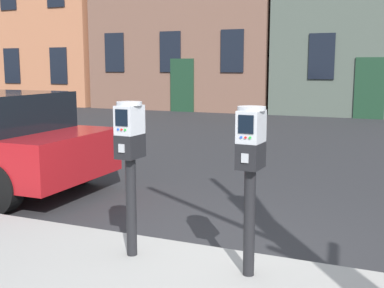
% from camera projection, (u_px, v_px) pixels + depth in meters
% --- Properties ---
extents(ground_plane, '(160.00, 160.00, 0.00)m').
position_uv_depth(ground_plane, '(208.00, 270.00, 4.30)').
color(ground_plane, '#28282B').
extents(parking_meter_near_kerb, '(0.23, 0.26, 1.35)m').
position_uv_depth(parking_meter_near_kerb, '(130.00, 151.00, 4.13)').
color(parking_meter_near_kerb, black).
rests_on(parking_meter_near_kerb, sidewalk_slab).
extents(parking_meter_twin_adjacent, '(0.23, 0.26, 1.34)m').
position_uv_depth(parking_meter_twin_adjacent, '(250.00, 161.00, 3.72)').
color(parking_meter_twin_adjacent, black).
rests_on(parking_meter_twin_adjacent, sidewalk_slab).
extents(townhouse_green_painted, '(8.00, 5.48, 9.95)m').
position_uv_depth(townhouse_green_painted, '(47.00, 3.00, 24.49)').
color(townhouse_green_painted, '#B7704C').
rests_on(townhouse_green_painted, ground_plane).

